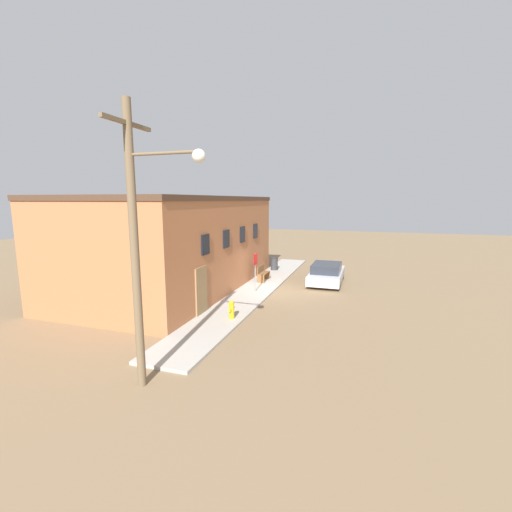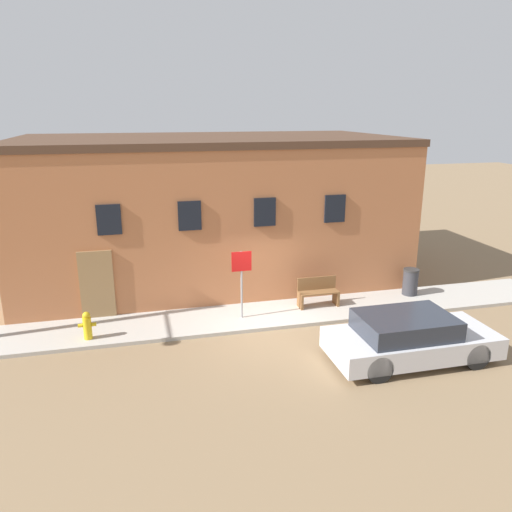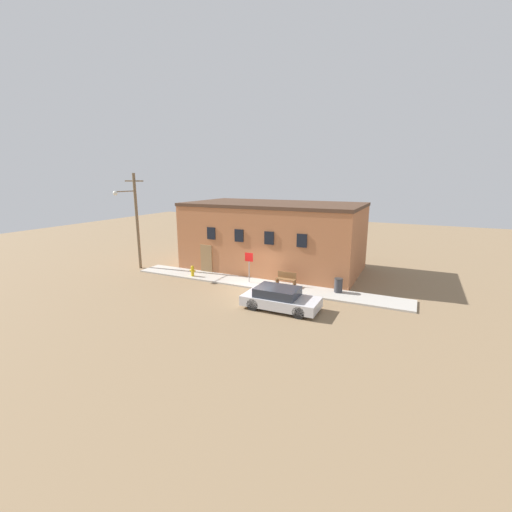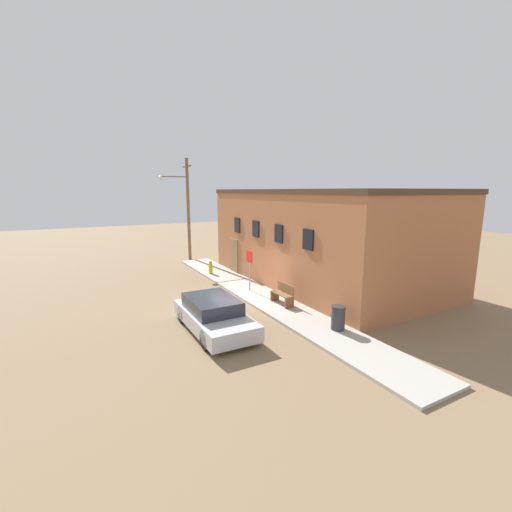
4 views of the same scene
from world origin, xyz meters
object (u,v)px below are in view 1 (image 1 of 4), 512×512
bench (263,274)px  trash_bin (274,264)px  stop_sign (255,266)px  parked_car (327,273)px  utility_pole (139,237)px  fire_hydrant (232,310)px

bench → trash_bin: bearing=3.4°
stop_sign → bench: 2.80m
stop_sign → parked_car: (3.64, -3.42, -0.95)m
utility_pole → parked_car: utility_pole is taller
fire_hydrant → trash_bin: 10.51m
utility_pole → parked_car: 14.39m
bench → utility_pole: size_ratio=0.17×
parked_car → trash_bin: bearing=59.2°
trash_bin → utility_pole: 16.35m
fire_hydrant → trash_bin: size_ratio=0.88×
fire_hydrant → utility_pole: 6.57m
fire_hydrant → trash_bin: trash_bin is taller
bench → trash_bin: bench is taller
stop_sign → parked_car: size_ratio=0.49×
stop_sign → trash_bin: size_ratio=2.31×
stop_sign → fire_hydrant: bearing=-174.7°
bench → trash_bin: size_ratio=1.44×
bench → utility_pole: 13.02m
parked_car → stop_sign: bearing=136.7°
stop_sign → bench: stop_sign is taller
fire_hydrant → parked_car: (8.08, -3.01, 0.10)m
fire_hydrant → stop_sign: 4.59m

